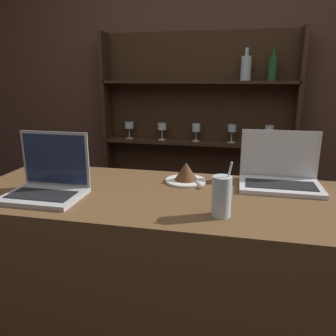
{
  "coord_description": "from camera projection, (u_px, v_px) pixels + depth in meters",
  "views": [
    {
      "loc": [
        0.21,
        -0.9,
        1.49
      ],
      "look_at": [
        -0.06,
        0.35,
        1.14
      ],
      "focal_mm": 35.0,
      "sensor_mm": 36.0,
      "label": 1
    }
  ],
  "objects": [
    {
      "name": "cake_plate",
      "position": [
        186.0,
        174.0,
        1.47
      ],
      "size": [
        0.18,
        0.18,
        0.09
      ],
      "color": "silver",
      "rests_on": "bar_counter"
    },
    {
      "name": "bar_counter",
      "position": [
        181.0,
        305.0,
        1.45
      ],
      "size": [
        1.78,
        0.64,
        1.04
      ],
      "color": "brown",
      "rests_on": "ground_plane"
    },
    {
      "name": "back_wall",
      "position": [
        213.0,
        96.0,
        2.55
      ],
      "size": [
        7.0,
        0.06,
        2.7
      ],
      "color": "#4C3328",
      "rests_on": "ground_plane"
    },
    {
      "name": "laptop_near",
      "position": [
        48.0,
        182.0,
        1.3
      ],
      "size": [
        0.3,
        0.22,
        0.25
      ],
      "color": "#ADADB2",
      "rests_on": "bar_counter"
    },
    {
      "name": "laptop_far",
      "position": [
        280.0,
        174.0,
        1.42
      ],
      "size": [
        0.34,
        0.23,
        0.23
      ],
      "color": "silver",
      "rests_on": "bar_counter"
    },
    {
      "name": "back_shelf",
      "position": [
        197.0,
        149.0,
        2.6
      ],
      "size": [
        1.47,
        0.18,
        1.82
      ],
      "color": "#332114",
      "rests_on": "ground_plane"
    },
    {
      "name": "water_glass",
      "position": [
        222.0,
        196.0,
        1.1
      ],
      "size": [
        0.07,
        0.07,
        0.19
      ],
      "color": "silver",
      "rests_on": "bar_counter"
    }
  ]
}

